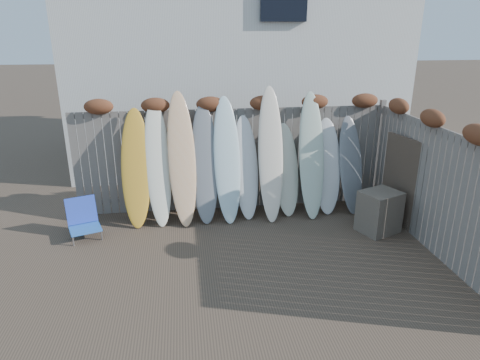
{
  "coord_description": "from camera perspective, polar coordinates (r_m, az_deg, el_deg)",
  "views": [
    {
      "loc": [
        -0.91,
        -5.55,
        3.44
      ],
      "look_at": [
        0.0,
        1.2,
        1.0
      ],
      "focal_mm": 32.0,
      "sensor_mm": 36.0,
      "label": 1
    }
  ],
  "objects": [
    {
      "name": "beach_chair",
      "position": [
        7.9,
        -20.18,
        -4.94
      ],
      "size": [
        0.65,
        0.67,
        0.67
      ],
      "color": "blue",
      "rests_on": "ground"
    },
    {
      "name": "wooden_crate",
      "position": [
        7.94,
        18.07,
        -4.05
      ],
      "size": [
        0.8,
        0.74,
        0.75
      ],
      "primitive_type": "cube",
      "rotation": [
        0.0,
        0.0,
        0.4
      ],
      "color": "#736956",
      "rests_on": "ground"
    },
    {
      "name": "back_fence",
      "position": [
        8.32,
        -0.7,
        3.96
      ],
      "size": [
        6.05,
        0.28,
        2.24
      ],
      "color": "slate",
      "rests_on": "ground"
    },
    {
      "name": "surfboard_7",
      "position": [
        8.23,
        6.16,
        1.35
      ],
      "size": [
        0.54,
        0.66,
        1.73
      ],
      "primitive_type": "ellipsoid",
      "rotation": [
        -0.31,
        0.0,
        0.09
      ],
      "color": "silver",
      "rests_on": "ground"
    },
    {
      "name": "surfboard_10",
      "position": [
        8.55,
        14.55,
        1.93
      ],
      "size": [
        0.53,
        0.7,
        1.84
      ],
      "primitive_type": "ellipsoid",
      "rotation": [
        -0.31,
        0.0,
        0.1
      ],
      "color": "slate",
      "rests_on": "ground"
    },
    {
      "name": "surfboard_0",
      "position": [
        7.92,
        -13.72,
        1.53
      ],
      "size": [
        0.55,
        0.76,
        2.09
      ],
      "primitive_type": "ellipsoid",
      "rotation": [
        -0.31,
        0.0,
        -0.04
      ],
      "color": "gold",
      "rests_on": "ground"
    },
    {
      "name": "right_fence",
      "position": [
        7.36,
        24.85,
        -0.36
      ],
      "size": [
        0.28,
        4.4,
        2.24
      ],
      "color": "slate",
      "rests_on": "ground"
    },
    {
      "name": "house",
      "position": [
        12.13,
        -1.07,
        18.58
      ],
      "size": [
        8.5,
        5.5,
        6.33
      ],
      "color": "silver",
      "rests_on": "ground"
    },
    {
      "name": "surfboard_8",
      "position": [
        8.18,
        9.51,
        3.23
      ],
      "size": [
        0.51,
        0.84,
        2.32
      ],
      "primitive_type": "ellipsoid",
      "rotation": [
        -0.31,
        0.0,
        -0.05
      ],
      "color": "beige",
      "rests_on": "ground"
    },
    {
      "name": "surfboard_3",
      "position": [
        7.88,
        -4.74,
        2.1
      ],
      "size": [
        0.5,
        0.76,
        2.13
      ],
      "primitive_type": "ellipsoid",
      "rotation": [
        -0.31,
        0.0,
        -0.01
      ],
      "color": "slate",
      "rests_on": "ground"
    },
    {
      "name": "surfboard_2",
      "position": [
        7.82,
        -7.76,
        2.77
      ],
      "size": [
        0.56,
        0.87,
        2.37
      ],
      "primitive_type": "ellipsoid",
      "rotation": [
        -0.31,
        0.0,
        0.08
      ],
      "color": "#FFC794",
      "rests_on": "ground"
    },
    {
      "name": "surfboard_5",
      "position": [
        8.04,
        0.79,
        1.66
      ],
      "size": [
        0.51,
        0.71,
        1.9
      ],
      "primitive_type": "ellipsoid",
      "rotation": [
        -0.31,
        0.0,
        0.07
      ],
      "color": "white",
      "rests_on": "ground"
    },
    {
      "name": "ground",
      "position": [
        6.59,
        1.43,
        -11.75
      ],
      "size": [
        80.0,
        80.0,
        0.0
      ],
      "primitive_type": "plane",
      "color": "#493A2D"
    },
    {
      "name": "surfboard_1",
      "position": [
        7.88,
        -10.89,
        2.1
      ],
      "size": [
        0.52,
        0.81,
        2.21
      ],
      "primitive_type": "ellipsoid",
      "rotation": [
        -0.31,
        0.0,
        0.09
      ],
      "color": "white",
      "rests_on": "ground"
    },
    {
      "name": "lattice_panel",
      "position": [
        8.14,
        21.04,
        -0.43
      ],
      "size": [
        0.28,
        1.08,
        1.64
      ],
      "primitive_type": "cube",
      "rotation": [
        0.0,
        0.0,
        0.22
      ],
      "color": "brown",
      "rests_on": "ground"
    },
    {
      "name": "surfboard_6",
      "position": [
        7.95,
        4.11,
        3.42
      ],
      "size": [
        0.5,
        0.87,
        2.43
      ],
      "primitive_type": "ellipsoid",
      "rotation": [
        -0.31,
        0.0,
        -0.05
      ],
      "color": "#F5E4CD",
      "rests_on": "ground"
    },
    {
      "name": "surfboard_9",
      "position": [
        8.45,
        11.52,
        1.81
      ],
      "size": [
        0.56,
        0.68,
        1.8
      ],
      "primitive_type": "ellipsoid",
      "rotation": [
        -0.31,
        0.0,
        -0.06
      ],
      "color": "silver",
      "rests_on": "ground"
    },
    {
      "name": "surfboard_4",
      "position": [
        7.88,
        -1.74,
        2.66
      ],
      "size": [
        0.52,
        0.81,
        2.26
      ],
      "primitive_type": "ellipsoid",
      "rotation": [
        -0.31,
        0.0,
        0.04
      ],
      "color": "silver",
      "rests_on": "ground"
    }
  ]
}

